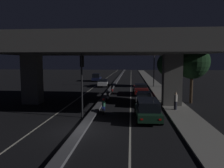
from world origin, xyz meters
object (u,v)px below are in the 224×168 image
object	(u,v)px
traffic_light_left_of_median	(82,74)
car_white_lead_oncoming	(103,83)
pedestrian_on_sidewalk	(176,101)
motorcycle_blue_filtering_near	(104,107)
motorcycle_red_filtering_far	(112,90)
car_dark_red_third	(141,89)
motorcycle_white_filtering_mid	(108,97)
car_silver_second	(144,98)
street_lamp	(152,64)
car_dark_green_lead	(148,109)
car_dark_blue_second_oncoming	(97,77)

from	to	relation	value
traffic_light_left_of_median	car_white_lead_oncoming	size ratio (longest dim) A/B	1.35
traffic_light_left_of_median	pedestrian_on_sidewalk	bearing A→B (deg)	20.46
car_white_lead_oncoming	motorcycle_blue_filtering_near	bearing A→B (deg)	5.70
motorcycle_red_filtering_far	pedestrian_on_sidewalk	bearing A→B (deg)	-146.22
car_dark_red_third	car_white_lead_oncoming	distance (m)	11.15
car_dark_red_third	pedestrian_on_sidewalk	xyz separation A→B (m)	(2.97, -10.09, 0.18)
motorcycle_blue_filtering_near	motorcycle_white_filtering_mid	world-z (taller)	motorcycle_blue_filtering_near
car_white_lead_oncoming	motorcycle_white_filtering_mid	size ratio (longest dim) A/B	2.26
car_silver_second	pedestrian_on_sidewalk	world-z (taller)	pedestrian_on_sidewalk
street_lamp	car_dark_green_lead	distance (m)	22.77
traffic_light_left_of_median	street_lamp	distance (m)	23.45
street_lamp	motorcycle_blue_filtering_near	world-z (taller)	street_lamp
pedestrian_on_sidewalk	car_dark_blue_second_oncoming	bearing A→B (deg)	112.89
motorcycle_white_filtering_mid	motorcycle_red_filtering_far	xyz separation A→B (m)	(-0.01, 6.11, 0.00)
motorcycle_blue_filtering_near	traffic_light_left_of_median	bearing A→B (deg)	127.96
car_dark_blue_second_oncoming	motorcycle_white_filtering_mid	bearing A→B (deg)	10.09
car_silver_second	car_dark_blue_second_oncoming	world-z (taller)	car_dark_blue_second_oncoming
motorcycle_white_filtering_mid	pedestrian_on_sidewalk	size ratio (longest dim) A/B	1.07
car_dark_green_lead	motorcycle_white_filtering_mid	size ratio (longest dim) A/B	2.47
car_dark_green_lead	car_white_lead_oncoming	xyz separation A→B (m)	(-6.61, 22.59, -0.16)
street_lamp	car_dark_blue_second_oncoming	xyz separation A→B (m)	(-11.91, 10.76, -3.30)
car_silver_second	motorcycle_white_filtering_mid	world-z (taller)	car_silver_second
motorcycle_red_filtering_far	traffic_light_left_of_median	bearing A→B (deg)	173.52
street_lamp	pedestrian_on_sidewalk	distance (m)	19.19
motorcycle_red_filtering_far	car_white_lead_oncoming	bearing A→B (deg)	14.93
car_dark_red_third	pedestrian_on_sidewalk	distance (m)	10.52
car_white_lead_oncoming	motorcycle_red_filtering_far	size ratio (longest dim) A/B	2.12
car_dark_green_lead	car_dark_blue_second_oncoming	world-z (taller)	car_dark_blue_second_oncoming
motorcycle_white_filtering_mid	motorcycle_red_filtering_far	bearing A→B (deg)	3.83
street_lamp	car_white_lead_oncoming	distance (m)	9.62
motorcycle_white_filtering_mid	car_dark_red_third	bearing A→B (deg)	-31.91
traffic_light_left_of_median	street_lamp	bearing A→B (deg)	70.27
motorcycle_blue_filtering_near	pedestrian_on_sidewalk	world-z (taller)	pedestrian_on_sidewalk
car_white_lead_oncoming	motorcycle_red_filtering_far	world-z (taller)	motorcycle_red_filtering_far
street_lamp	car_silver_second	distance (m)	16.46
motorcycle_red_filtering_far	car_silver_second	bearing A→B (deg)	-151.02
car_white_lead_oncoming	motorcycle_blue_filtering_near	size ratio (longest dim) A/B	2.31
car_silver_second	street_lamp	bearing A→B (deg)	-6.17
motorcycle_blue_filtering_near	motorcycle_red_filtering_far	size ratio (longest dim) A/B	0.92
car_silver_second	car_dark_blue_second_oncoming	xyz separation A→B (m)	(-9.61, 26.67, 0.21)
car_dark_green_lead	car_dark_blue_second_oncoming	xyz separation A→B (m)	(-9.57, 33.16, 0.06)
car_dark_blue_second_oncoming	pedestrian_on_sidewalk	bearing A→B (deg)	20.97
traffic_light_left_of_median	car_dark_red_third	distance (m)	14.68
car_white_lead_oncoming	motorcycle_blue_filtering_near	distance (m)	20.93
car_white_lead_oncoming	car_dark_blue_second_oncoming	distance (m)	10.97
car_dark_red_third	car_dark_blue_second_oncoming	distance (m)	21.77
street_lamp	car_dark_red_third	bearing A→B (deg)	-105.02
street_lamp	car_silver_second	size ratio (longest dim) A/B	1.50
traffic_light_left_of_median	car_dark_blue_second_oncoming	distance (m)	33.19
car_dark_green_lead	motorcycle_blue_filtering_near	bearing A→B (deg)	63.17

